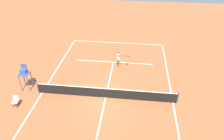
{
  "coord_description": "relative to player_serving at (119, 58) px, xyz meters",
  "views": [
    {
      "loc": [
        -2.13,
        13.6,
        11.56
      ],
      "look_at": [
        -0.18,
        -3.02,
        0.8
      ],
      "focal_mm": 34.51,
      "sensor_mm": 36.0,
      "label": 1
    }
  ],
  "objects": [
    {
      "name": "player_serving",
      "position": [
        0.0,
        0.0,
        0.0
      ],
      "size": [
        1.27,
        0.62,
        1.72
      ],
      "rotation": [
        0.0,
        0.0,
        1.51
      ],
      "color": "brown",
      "rests_on": "ground"
    },
    {
      "name": "court_lines",
      "position": [
        0.65,
        5.04,
        -1.02
      ],
      "size": [
        11.04,
        21.21,
        0.01
      ],
      "color": "white",
      "rests_on": "ground"
    },
    {
      "name": "courtside_chair_near",
      "position": [
        7.46,
        6.86,
        -0.49
      ],
      "size": [
        0.44,
        0.46,
        0.95
      ],
      "color": "#262626",
      "rests_on": "ground"
    },
    {
      "name": "tennis_net",
      "position": [
        0.65,
        5.04,
        -0.53
      ],
      "size": [
        11.64,
        0.1,
        1.07
      ],
      "color": "#4C4C51",
      "rests_on": "ground"
    },
    {
      "name": "tennis_ball",
      "position": [
        1.03,
        1.59,
        -0.99
      ],
      "size": [
        0.07,
        0.07,
        0.07
      ],
      "primitive_type": "sphere",
      "color": "#CCE033",
      "rests_on": "ground"
    },
    {
      "name": "ground_plane",
      "position": [
        0.65,
        5.04,
        -1.03
      ],
      "size": [
        60.0,
        60.0,
        0.0
      ],
      "primitive_type": "plane",
      "color": "#AD5933"
    },
    {
      "name": "umpire_chair",
      "position": [
        7.58,
        4.61,
        0.58
      ],
      "size": [
        0.8,
        0.8,
        2.41
      ],
      "color": "#38518C",
      "rests_on": "ground"
    }
  ]
}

